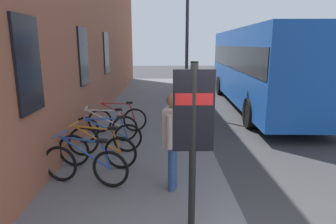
% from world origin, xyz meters
% --- Properties ---
extents(ground, '(60.00, 60.00, 0.00)m').
position_xyz_m(ground, '(6.00, -1.00, 0.00)').
color(ground, '#38383A').
extents(sidewalk_pavement, '(24.00, 3.50, 0.12)m').
position_xyz_m(sidewalk_pavement, '(8.00, 1.75, 0.06)').
color(sidewalk_pavement, slate).
rests_on(sidewalk_pavement, ground).
extents(bicycle_nearest_sign, '(0.61, 1.73, 0.97)m').
position_xyz_m(bicycle_nearest_sign, '(2.25, 2.73, 0.51)').
color(bicycle_nearest_sign, black).
rests_on(bicycle_nearest_sign, sidewalk_pavement).
extents(bicycle_by_door, '(0.48, 1.76, 0.97)m').
position_xyz_m(bicycle_by_door, '(3.04, 2.67, 0.51)').
color(bicycle_by_door, black).
rests_on(bicycle_by_door, sidewalk_pavement).
extents(bicycle_leaning_wall, '(0.57, 1.74, 0.97)m').
position_xyz_m(bicycle_leaning_wall, '(3.85, 2.62, 0.51)').
color(bicycle_leaning_wall, black).
rests_on(bicycle_leaning_wall, sidewalk_pavement).
extents(bicycle_far_end, '(0.48, 1.77, 0.97)m').
position_xyz_m(bicycle_far_end, '(4.75, 2.80, 0.51)').
color(bicycle_far_end, black).
rests_on(bicycle_far_end, sidewalk_pavement).
extents(bicycle_under_window, '(0.48, 1.77, 0.97)m').
position_xyz_m(bicycle_under_window, '(5.69, 2.61, 0.51)').
color(bicycle_under_window, black).
rests_on(bicycle_under_window, sidewalk_pavement).
extents(transit_info_sign, '(0.10, 0.55, 2.40)m').
position_xyz_m(transit_info_sign, '(0.83, 0.85, 1.72)').
color(transit_info_sign, black).
rests_on(transit_info_sign, sidewalk_pavement).
extents(city_bus, '(10.60, 3.02, 3.35)m').
position_xyz_m(city_bus, '(9.76, -3.00, 1.92)').
color(city_bus, '#1951B2').
rests_on(city_bus, ground).
extents(pedestrian_by_facade, '(0.65, 0.38, 1.79)m').
position_xyz_m(pedestrian_by_facade, '(2.05, 1.07, 1.21)').
color(pedestrian_by_facade, '#334C8C').
rests_on(pedestrian_by_facade, sidewalk_pavement).
extents(street_lamp, '(0.28, 0.28, 4.77)m').
position_xyz_m(street_lamp, '(8.46, 0.30, 2.98)').
color(street_lamp, '#333338').
rests_on(street_lamp, sidewalk_pavement).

